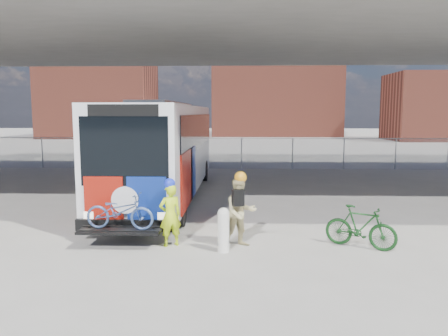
{
  "coord_description": "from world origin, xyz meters",
  "views": [
    {
      "loc": [
        0.91,
        -13.73,
        3.29
      ],
      "look_at": [
        0.42,
        -0.35,
        1.6
      ],
      "focal_mm": 35.0,
      "sensor_mm": 36.0,
      "label": 1
    }
  ],
  "objects_px": {
    "bollard": "(223,228)",
    "cyclist_hivis": "(170,213)",
    "bus": "(165,144)",
    "bike_parked": "(361,227)",
    "cyclist_tan": "(240,211)"
  },
  "relations": [
    {
      "from": "bollard",
      "to": "cyclist_hivis",
      "type": "distance_m",
      "value": 1.43
    },
    {
      "from": "bus",
      "to": "bollard",
      "type": "bearing_deg",
      "value": -69.5
    },
    {
      "from": "cyclist_hivis",
      "to": "bike_parked",
      "type": "relative_size",
      "value": 0.98
    },
    {
      "from": "bus",
      "to": "bike_parked",
      "type": "relative_size",
      "value": 7.4
    },
    {
      "from": "bike_parked",
      "to": "cyclist_hivis",
      "type": "bearing_deg",
      "value": 119.34
    },
    {
      "from": "bike_parked",
      "to": "bus",
      "type": "bearing_deg",
      "value": 72.17
    },
    {
      "from": "bollard",
      "to": "bike_parked",
      "type": "height_order",
      "value": "bollard"
    },
    {
      "from": "bike_parked",
      "to": "cyclist_tan",
      "type": "bearing_deg",
      "value": 119.41
    },
    {
      "from": "bus",
      "to": "bollard",
      "type": "relative_size",
      "value": 12.04
    },
    {
      "from": "cyclist_hivis",
      "to": "bike_parked",
      "type": "distance_m",
      "value": 4.69
    },
    {
      "from": "bollard",
      "to": "cyclist_hivis",
      "type": "xyz_separation_m",
      "value": [
        -1.34,
        0.43,
        0.25
      ]
    },
    {
      "from": "cyclist_hivis",
      "to": "cyclist_tan",
      "type": "height_order",
      "value": "cyclist_tan"
    },
    {
      "from": "bollard",
      "to": "cyclist_tan",
      "type": "xyz_separation_m",
      "value": [
        0.4,
        0.42,
        0.31
      ]
    },
    {
      "from": "bus",
      "to": "cyclist_tan",
      "type": "distance_m",
      "value": 7.08
    },
    {
      "from": "bollard",
      "to": "bike_parked",
      "type": "distance_m",
      "value": 3.37
    }
  ]
}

